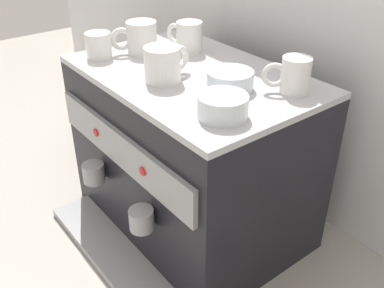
% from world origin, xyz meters
% --- Properties ---
extents(ground_plane, '(4.00, 4.00, 0.00)m').
position_xyz_m(ground_plane, '(0.00, 0.00, 0.00)').
color(ground_plane, '#9E998E').
extents(espresso_machine, '(0.60, 0.51, 0.45)m').
position_xyz_m(espresso_machine, '(0.00, -0.00, 0.22)').
color(espresso_machine, black).
rests_on(espresso_machine, ground_plane).
extents(ceramic_cup_0, '(0.11, 0.07, 0.08)m').
position_xyz_m(ceramic_cup_0, '(-0.12, 0.08, 0.49)').
color(ceramic_cup_0, white).
rests_on(ceramic_cup_0, espresso_machine).
extents(ceramic_cup_1, '(0.08, 0.12, 0.08)m').
position_xyz_m(ceramic_cup_1, '(-0.01, -0.08, 0.49)').
color(ceramic_cup_1, white).
rests_on(ceramic_cup_1, espresso_machine).
extents(ceramic_cup_2, '(0.10, 0.06, 0.06)m').
position_xyz_m(ceramic_cup_2, '(-0.23, -0.12, 0.48)').
color(ceramic_cup_2, white).
rests_on(ceramic_cup_2, espresso_machine).
extents(ceramic_cup_3, '(0.08, 0.12, 0.08)m').
position_xyz_m(ceramic_cup_3, '(-0.19, -0.02, 0.49)').
color(ceramic_cup_3, white).
rests_on(ceramic_cup_3, espresso_machine).
extents(ceramic_cup_4, '(0.08, 0.09, 0.08)m').
position_xyz_m(ceramic_cup_4, '(0.22, 0.10, 0.48)').
color(ceramic_cup_4, white).
rests_on(ceramic_cup_4, espresso_machine).
extents(ceramic_bowl_0, '(0.10, 0.10, 0.04)m').
position_xyz_m(ceramic_bowl_0, '(0.13, 0.01, 0.47)').
color(ceramic_bowl_0, silver).
rests_on(ceramic_bowl_0, espresso_machine).
extents(ceramic_bowl_1, '(0.10, 0.10, 0.04)m').
position_xyz_m(ceramic_bowl_1, '(0.21, -0.09, 0.47)').
color(ceramic_bowl_1, silver).
rests_on(ceramic_bowl_1, espresso_machine).
extents(coffee_grinder, '(0.16, 0.16, 0.36)m').
position_xyz_m(coffee_grinder, '(-0.53, 0.01, 0.17)').
color(coffee_grinder, black).
rests_on(coffee_grinder, ground_plane).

